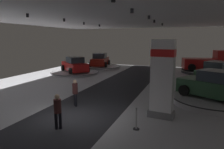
# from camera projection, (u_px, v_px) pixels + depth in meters

# --- Properties ---
(ground) EXTENTS (24.00, 44.00, 0.06)m
(ground) POSITION_uv_depth(u_px,v_px,m) (73.00, 117.00, 10.82)
(ground) COLOR silver
(ceiling_with_spotlights) EXTENTS (24.00, 44.00, 0.39)m
(ceiling_with_spotlights) POSITION_uv_depth(u_px,v_px,m) (70.00, 4.00, 9.89)
(ceiling_with_spotlights) COLOR silver
(brand_sign_pylon) EXTENTS (1.34, 0.81, 3.92)m
(brand_sign_pylon) POSITION_uv_depth(u_px,v_px,m) (162.00, 78.00, 10.48)
(brand_sign_pylon) COLOR slate
(brand_sign_pylon) RESTS_ON ground
(display_platform_deep_right) EXTENTS (5.68, 5.68, 0.33)m
(display_platform_deep_right) POSITION_uv_depth(u_px,v_px,m) (206.00, 71.00, 24.76)
(display_platform_deep_right) COLOR #333338
(display_platform_deep_right) RESTS_ON ground
(pickup_truck_deep_right) EXTENTS (5.59, 3.42, 2.30)m
(pickup_truck_deep_right) POSITION_uv_depth(u_px,v_px,m) (210.00, 62.00, 24.52)
(pickup_truck_deep_right) COLOR red
(pickup_truck_deep_right) RESTS_ON display_platform_deep_right
(display_platform_far_left) EXTENTS (5.42, 5.42, 0.24)m
(display_platform_far_left) POSITION_uv_depth(u_px,v_px,m) (75.00, 73.00, 24.17)
(display_platform_far_left) COLOR #B7B7BC
(display_platform_far_left) RESTS_ON ground
(display_car_far_left) EXTENTS (4.35, 4.11, 1.71)m
(display_car_far_left) POSITION_uv_depth(u_px,v_px,m) (75.00, 65.00, 24.00)
(display_car_far_left) COLOR red
(display_car_far_left) RESTS_ON display_platform_far_left
(display_platform_far_right) EXTENTS (5.88, 5.88, 0.35)m
(display_platform_far_right) POSITION_uv_depth(u_px,v_px,m) (215.00, 83.00, 18.18)
(display_platform_far_right) COLOR silver
(display_platform_far_right) RESTS_ON ground
(display_car_far_right) EXTENTS (3.72, 4.53, 1.71)m
(display_car_far_right) POSITION_uv_depth(u_px,v_px,m) (217.00, 72.00, 18.04)
(display_car_far_right) COLOR #2D5638
(display_car_far_right) RESTS_ON display_platform_far_right
(display_platform_mid_right) EXTENTS (4.96, 4.96, 0.37)m
(display_platform_mid_right) POSITION_uv_depth(u_px,v_px,m) (213.00, 100.00, 13.03)
(display_platform_mid_right) COLOR #B7B7BC
(display_platform_mid_right) RESTS_ON ground
(display_car_mid_right) EXTENTS (4.53, 3.73, 1.71)m
(display_car_mid_right) POSITION_uv_depth(u_px,v_px,m) (215.00, 86.00, 12.85)
(display_car_mid_right) COLOR #2D5638
(display_car_mid_right) RESTS_ON display_platform_mid_right
(display_platform_deep_left) EXTENTS (5.44, 5.44, 0.36)m
(display_platform_deep_left) POSITION_uv_depth(u_px,v_px,m) (100.00, 67.00, 28.43)
(display_platform_deep_left) COLOR silver
(display_platform_deep_left) RESTS_ON ground
(display_car_deep_left) EXTENTS (2.92, 4.49, 1.71)m
(display_car_deep_left) POSITION_uv_depth(u_px,v_px,m) (100.00, 60.00, 28.25)
(display_car_deep_left) COLOR maroon
(display_car_deep_left) RESTS_ON display_platform_deep_left
(visitor_walking_near) EXTENTS (0.32, 0.32, 1.59)m
(visitor_walking_near) POSITION_uv_depth(u_px,v_px,m) (58.00, 109.00, 9.23)
(visitor_walking_near) COLOR black
(visitor_walking_near) RESTS_ON ground
(visitor_walking_far) EXTENTS (0.32, 0.32, 1.59)m
(visitor_walking_far) POSITION_uv_depth(u_px,v_px,m) (75.00, 91.00, 12.46)
(visitor_walking_far) COLOR black
(visitor_walking_far) RESTS_ON ground
(stanchion_a) EXTENTS (0.28, 0.28, 1.01)m
(stanchion_a) POSITION_uv_depth(u_px,v_px,m) (136.00, 121.00, 9.30)
(stanchion_a) COLOR #333338
(stanchion_a) RESTS_ON ground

